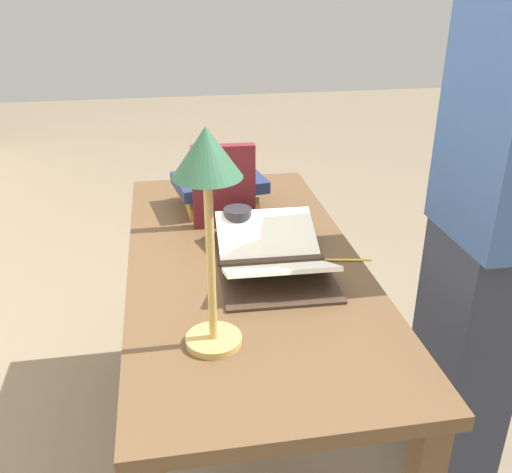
# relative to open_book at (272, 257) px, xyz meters

# --- Properties ---
(ground_plane) EXTENTS (12.00, 12.00, 0.00)m
(ground_plane) POSITION_rel_open_book_xyz_m (0.06, 0.07, -0.79)
(ground_plane) COLOR #70604C
(reading_desk) EXTENTS (1.37, 0.64, 0.77)m
(reading_desk) POSITION_rel_open_book_xyz_m (0.06, 0.07, -0.14)
(reading_desk) COLOR brown
(reading_desk) RESTS_ON ground_plane
(open_book) EXTENTS (0.45, 0.31, 0.09)m
(open_book) POSITION_rel_open_book_xyz_m (0.00, 0.00, 0.00)
(open_book) COLOR #38281E
(open_book) RESTS_ON reading_desk
(book_stack_tall) EXTENTS (0.26, 0.32, 0.10)m
(book_stack_tall) POSITION_rel_open_book_xyz_m (0.45, 0.09, 0.03)
(book_stack_tall) COLOR #BC8933
(book_stack_tall) RESTS_ON reading_desk
(book_standing_upright) EXTENTS (0.04, 0.19, 0.26)m
(book_standing_upright) POSITION_rel_open_book_xyz_m (0.29, 0.10, 0.10)
(book_standing_upright) COLOR maroon
(book_standing_upright) RESTS_ON reading_desk
(reading_lamp) EXTENTS (0.13, 0.13, 0.48)m
(reading_lamp) POSITION_rel_open_book_xyz_m (-0.32, 0.19, 0.34)
(reading_lamp) COLOR tan
(reading_lamp) RESTS_ON reading_desk
(coffee_mug) EXTENTS (0.11, 0.08, 0.10)m
(coffee_mug) POSITION_rel_open_book_xyz_m (0.19, 0.07, 0.02)
(coffee_mug) COLOR #28282D
(coffee_mug) RESTS_ON reading_desk
(pencil) EXTENTS (0.04, 0.17, 0.01)m
(pencil) POSITION_rel_open_book_xyz_m (-0.01, -0.19, -0.02)
(pencil) COLOR gold
(pencil) RESTS_ON reading_desk
(person_reader) EXTENTS (0.36, 0.22, 1.71)m
(person_reader) POSITION_rel_open_book_xyz_m (-0.02, -0.60, 0.05)
(person_reader) COLOR #2D3342
(person_reader) RESTS_ON ground_plane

